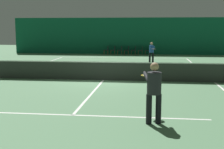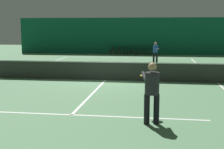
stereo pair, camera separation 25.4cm
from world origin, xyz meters
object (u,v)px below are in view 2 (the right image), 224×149
at_px(courtside_chair_0, 111,49).
at_px(courtside_chair_5, 146,50).
at_px(courtside_chair_4, 139,50).
at_px(courtside_chair_3, 132,50).
at_px(player_near, 152,88).
at_px(courtside_chair_6, 153,50).
at_px(tennis_net, 105,70).
at_px(player_far, 155,51).
at_px(courtside_chair_2, 125,50).
at_px(courtside_chair_1, 118,50).

bearing_deg(courtside_chair_0, courtside_chair_5, 90.00).
height_order(courtside_chair_4, courtside_chair_5, same).
bearing_deg(courtside_chair_5, courtside_chair_3, -90.00).
xyz_separation_m(player_near, courtside_chair_6, (-0.27, 22.08, -0.52)).
height_order(tennis_net, courtside_chair_6, tennis_net).
bearing_deg(courtside_chair_5, courtside_chair_6, 90.00).
bearing_deg(player_near, courtside_chair_4, -8.61).
bearing_deg(courtside_chair_4, courtside_chair_6, 90.00).
distance_m(player_far, courtside_chair_5, 6.73).
distance_m(tennis_net, courtside_chair_3, 15.16).
height_order(player_far, courtside_chair_6, player_far).
relative_size(courtside_chair_3, courtside_chair_5, 1.00).
bearing_deg(tennis_net, player_near, -70.63).
xyz_separation_m(player_far, courtside_chair_5, (-0.97, 6.65, -0.41)).
height_order(courtside_chair_2, courtside_chair_5, same).
xyz_separation_m(courtside_chair_2, courtside_chair_5, (2.03, 0.00, 0.00)).
relative_size(player_far, courtside_chair_6, 1.83).
xyz_separation_m(tennis_net, courtside_chair_0, (-1.90, 15.16, -0.03)).
height_order(courtside_chair_3, courtside_chair_5, same).
xyz_separation_m(tennis_net, courtside_chair_4, (0.81, 15.16, -0.03)).
relative_size(tennis_net, courtside_chair_2, 14.29).
distance_m(player_near, courtside_chair_5, 22.11).
bearing_deg(courtside_chair_4, courtside_chair_2, -90.00).
bearing_deg(courtside_chair_5, courtside_chair_1, -90.00).
xyz_separation_m(tennis_net, player_near, (2.43, -6.92, 0.49)).
bearing_deg(courtside_chair_6, courtside_chair_2, -90.00).
bearing_deg(courtside_chair_6, courtside_chair_4, -90.00).
relative_size(courtside_chair_0, courtside_chair_2, 1.00).
distance_m(courtside_chair_0, courtside_chair_4, 2.71).
distance_m(player_near, courtside_chair_2, 22.29).
bearing_deg(courtside_chair_6, player_near, 0.70).
distance_m(courtside_chair_3, courtside_chair_5, 1.36).
xyz_separation_m(player_far, courtside_chair_2, (-3.01, 6.65, -0.41)).
bearing_deg(courtside_chair_4, courtside_chair_0, -90.00).
xyz_separation_m(courtside_chair_3, courtside_chair_6, (2.03, 0.00, 0.00)).
bearing_deg(player_near, courtside_chair_0, -1.71).
xyz_separation_m(courtside_chair_3, courtside_chair_5, (1.36, 0.00, 0.00)).
bearing_deg(courtside_chair_1, courtside_chair_2, 90.00).
bearing_deg(courtside_chair_0, player_far, 33.27).
distance_m(courtside_chair_1, courtside_chair_2, 0.68).
xyz_separation_m(courtside_chair_0, courtside_chair_4, (2.71, 0.00, 0.00)).
bearing_deg(courtside_chair_2, courtside_chair_5, 90.00).
bearing_deg(player_far, courtside_chair_2, -165.24).
xyz_separation_m(player_near, courtside_chair_1, (-3.66, 22.08, -0.52)).
bearing_deg(courtside_chair_6, courtside_chair_1, -90.00).
xyz_separation_m(courtside_chair_0, courtside_chair_5, (3.39, 0.00, 0.00)).
height_order(player_near, courtside_chair_4, player_near).
bearing_deg(courtside_chair_1, courtside_chair_6, 90.00).
bearing_deg(courtside_chair_2, player_near, 7.68).
bearing_deg(player_far, tennis_net, -25.68).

